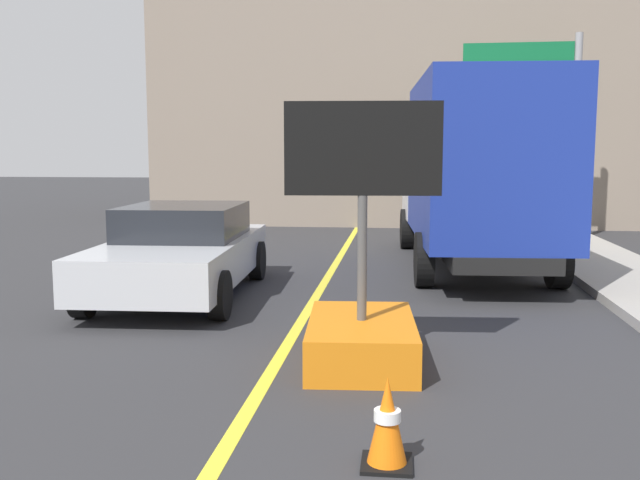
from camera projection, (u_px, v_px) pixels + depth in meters
name	position (u px, v px, depth m)	size (l,w,h in m)	color
arrow_board_trailer	(362.00, 317.00, 7.27)	(1.60, 1.87, 2.70)	orange
box_truck	(475.00, 171.00, 12.99)	(2.72, 7.29, 3.43)	black
pickup_car	(182.00, 250.00, 10.64)	(2.21, 4.56, 1.38)	silver
highway_guide_sign	(543.00, 101.00, 16.78)	(2.79, 0.18, 5.00)	gray
far_building_block	(428.00, 102.00, 23.74)	(16.77, 8.47, 7.75)	gray
traffic_cone_mid_lane	(387.00, 423.00, 4.86)	(0.36, 0.36, 0.64)	black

